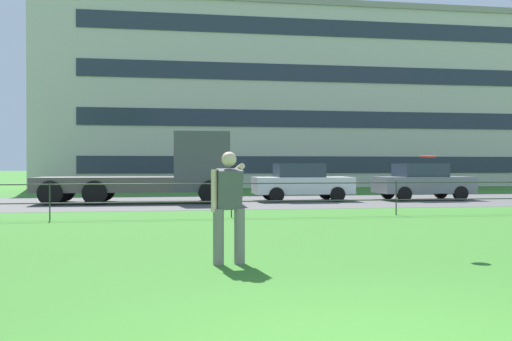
% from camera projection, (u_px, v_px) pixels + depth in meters
% --- Properties ---
extents(street_strip, '(80.00, 7.98, 0.01)m').
position_uv_depth(street_strip, '(214.00, 202.00, 21.41)').
color(street_strip, '#565454').
rests_on(street_strip, ground).
extents(park_fence, '(38.83, 0.04, 1.00)m').
position_uv_depth(park_fence, '(231.00, 193.00, 14.98)').
color(park_fence, '#333833').
rests_on(park_fence, ground).
extents(person_thrower, '(0.51, 0.83, 1.66)m').
position_uv_depth(person_thrower, '(229.00, 204.00, 7.90)').
color(person_thrower, slate).
rests_on(person_thrower, ground).
extents(frisbee, '(0.31, 0.31, 0.04)m').
position_uv_depth(frisbee, '(428.00, 156.00, 9.07)').
color(frisbee, red).
extents(flatbed_truck_center, '(7.35, 2.55, 2.75)m').
position_uv_depth(flatbed_truck_center, '(163.00, 172.00, 21.03)').
color(flatbed_truck_center, '#4C4C51').
rests_on(flatbed_truck_center, ground).
extents(car_white_left, '(4.00, 1.82, 1.54)m').
position_uv_depth(car_white_left, '(301.00, 182.00, 22.05)').
color(car_white_left, silver).
rests_on(car_white_left, ground).
extents(car_grey_far_left, '(4.03, 1.87, 1.54)m').
position_uv_depth(car_grey_far_left, '(422.00, 181.00, 22.72)').
color(car_grey_far_left, slate).
rests_on(car_grey_far_left, ground).
extents(apartment_building_background, '(36.85, 13.03, 12.43)m').
position_uv_depth(apartment_building_background, '(297.00, 104.00, 41.71)').
color(apartment_building_background, beige).
rests_on(apartment_building_background, ground).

